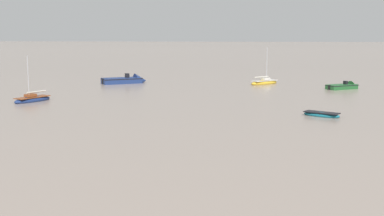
% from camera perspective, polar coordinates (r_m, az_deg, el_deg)
% --- Properties ---
extents(motorboat_moored_1, '(4.96, 3.96, 1.65)m').
position_cam_1_polar(motorboat_moored_1, '(68.48, 17.21, 2.30)').
color(motorboat_moored_1, '#23602D').
rests_on(motorboat_moored_1, ground).
extents(rowboat_moored_2, '(3.42, 2.68, 0.52)m').
position_cam_1_polar(rowboat_moored_2, '(45.30, 14.61, -0.75)').
color(rowboat_moored_2, '#197084').
rests_on(rowboat_moored_2, ground).
extents(sailboat_moored_0, '(4.60, 4.52, 5.51)m').
position_cam_1_polar(sailboat_moored_0, '(72.18, 8.27, 2.91)').
color(sailboat_moored_0, gold).
rests_on(sailboat_moored_0, ground).
extents(sailboat_moored_1, '(3.29, 4.78, 5.17)m').
position_cam_1_polar(sailboat_moored_1, '(55.93, -17.80, 0.94)').
color(sailboat_moored_1, navy).
rests_on(sailboat_moored_1, ground).
extents(motorboat_moored_3, '(6.80, 5.40, 2.26)m').
position_cam_1_polar(motorboat_moored_3, '(73.40, -7.32, 3.08)').
color(motorboat_moored_3, navy).
rests_on(motorboat_moored_3, ground).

